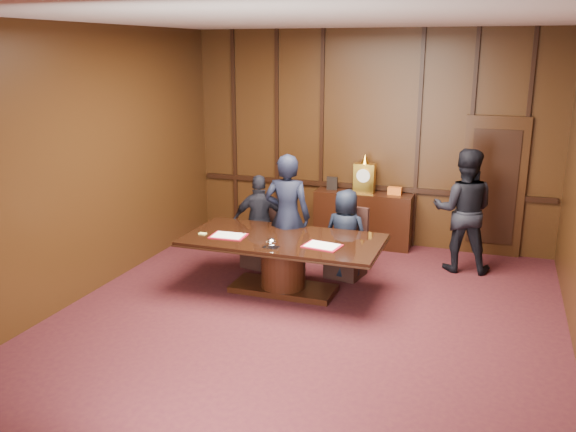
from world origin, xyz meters
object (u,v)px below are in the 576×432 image
at_px(signatory_left, 260,222).
at_px(witness_right, 463,210).
at_px(sideboard, 363,217).
at_px(witness_left, 287,217).
at_px(signatory_right, 346,234).
at_px(conference_table, 283,256).

bearing_deg(signatory_left, witness_right, 178.01).
bearing_deg(sideboard, witness_left, -110.66).
xyz_separation_m(signatory_right, witness_right, (1.54, 0.88, 0.26)).
height_order(conference_table, signatory_right, signatory_right).
xyz_separation_m(signatory_left, witness_right, (2.84, 0.88, 0.20)).
distance_m(sideboard, signatory_right, 1.58).
height_order(signatory_left, witness_right, witness_right).
xyz_separation_m(conference_table, witness_left, (-0.13, 0.53, 0.39)).
distance_m(conference_table, witness_left, 0.67).
bearing_deg(sideboard, conference_table, -103.38).
height_order(sideboard, conference_table, sideboard).
bearing_deg(conference_table, signatory_left, 129.09).
bearing_deg(witness_left, signatory_right, -167.27).
xyz_separation_m(signatory_left, witness_left, (0.52, -0.27, 0.19)).
relative_size(conference_table, signatory_left, 1.86).
xyz_separation_m(sideboard, witness_right, (1.62, -0.68, 0.42)).
bearing_deg(witness_right, sideboard, -26.04).
bearing_deg(witness_left, conference_table, 97.36).
bearing_deg(witness_left, signatory_left, -33.77).
bearing_deg(conference_table, witness_left, 103.73).
bearing_deg(signatory_right, signatory_left, 5.85).
xyz_separation_m(conference_table, signatory_right, (0.65, 0.80, 0.14)).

